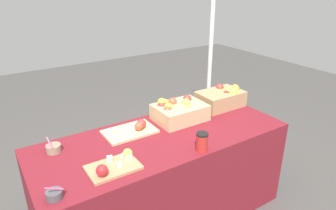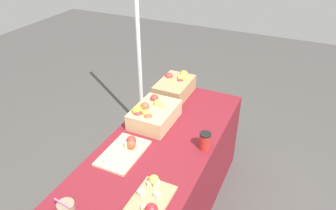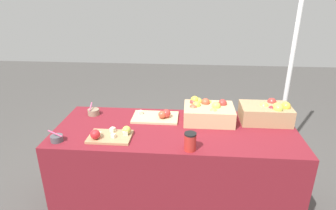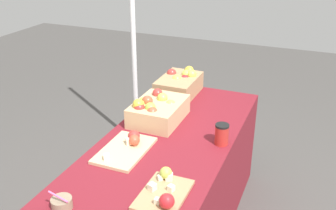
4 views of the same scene
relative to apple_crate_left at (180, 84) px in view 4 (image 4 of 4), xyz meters
name	(u,v)px [view 4 (image 4 of 4)]	position (x,y,z in m)	size (l,w,h in m)	color
table	(165,193)	(-0.74, -0.19, -0.45)	(1.90, 0.76, 0.74)	maroon
apple_crate_left	(180,84)	(0.00, 0.00, 0.00)	(0.40, 0.27, 0.19)	tan
apple_crate_middle	(157,110)	(-0.48, -0.02, 0.00)	(0.41, 0.30, 0.18)	tan
cutting_board_front	(164,192)	(-1.21, -0.39, -0.05)	(0.31, 0.21, 0.09)	tan
cutting_board_back	(127,147)	(-0.90, -0.02, -0.06)	(0.38, 0.24, 0.09)	#D1B284
sample_bowl_mid	(62,203)	(-1.47, 0.02, -0.05)	(0.10, 0.10, 0.10)	gray
coffee_cup	(222,134)	(-0.62, -0.50, -0.01)	(0.08, 0.08, 0.13)	red
tent_pole	(133,27)	(0.32, 0.55, 0.33)	(0.04, 0.04, 2.30)	white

